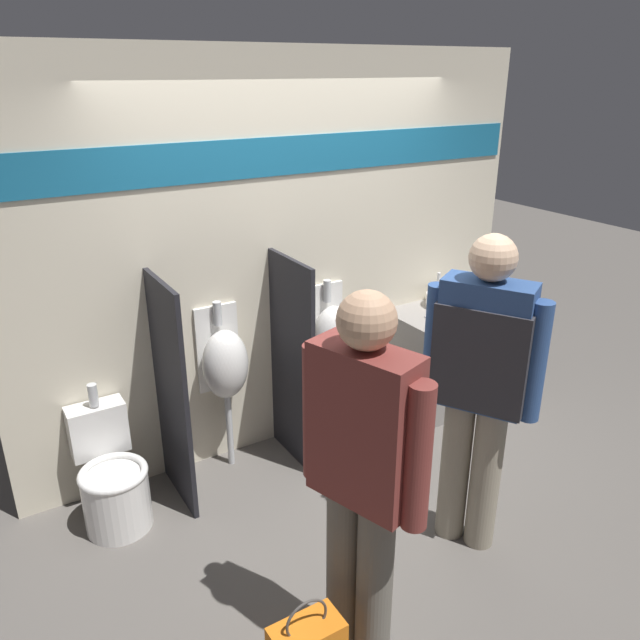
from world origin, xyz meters
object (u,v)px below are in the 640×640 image
Objects in this scene: sink_basin at (447,300)px; person_with_lanyard at (362,473)px; cell_phone at (434,319)px; person_in_vest at (480,376)px; urinal_near_counter at (225,364)px; toilet at (112,481)px; urinal_far at (332,337)px.

person_with_lanyard reaches higher than sink_basin.
person_with_lanyard is at bearing -139.07° from cell_phone.
person_with_lanyard is at bearing 77.25° from person_in_vest.
sink_basin is 2.36× the size of cell_phone.
urinal_near_counter reaches higher than toilet.
sink_basin is 1.85m from urinal_near_counter.
sink_basin is at bearing -2.83° from urinal_near_counter.
person_in_vest is at bearing -90.83° from person_with_lanyard.
person_with_lanyard is (-1.94, -1.61, 0.11)m from sink_basin.
urinal_near_counter is 0.64× the size of person_in_vest.
cell_phone is 0.08× the size of person_with_lanyard.
person_in_vest is at bearing -126.60° from sink_basin.
cell_phone is 0.17× the size of toilet.
sink_basin is 0.18× the size of person_with_lanyard.
urinal_near_counter is 1.67m from person_in_vest.
cell_phone is 1.59m from urinal_near_counter.
cell_phone is at bearing -1.49° from toilet.
person_in_vest is (1.70, -1.21, 0.78)m from toilet.
person_with_lanyard reaches higher than toilet.
urinal_far is 0.64× the size of person_in_vest.
person_in_vest reaches higher than cell_phone.
urinal_far is (-1.00, 0.09, -0.12)m from sink_basin.
person_in_vest is 1.01m from person_with_lanyard.
person_in_vest is 1.01× the size of person_with_lanyard.
person_in_vest is (-0.97, -1.31, 0.17)m from sink_basin.
urinal_far is at bearing -46.75° from person_with_lanyard.
person_in_vest reaches higher than urinal_far.
person_with_lanyard is (0.74, -1.51, 0.72)m from toilet.
urinal_far is 1.40× the size of toilet.
person_with_lanyard reaches higher than cell_phone.
toilet is at bearing 178.51° from cell_phone.
person_in_vest reaches higher than person_with_lanyard.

